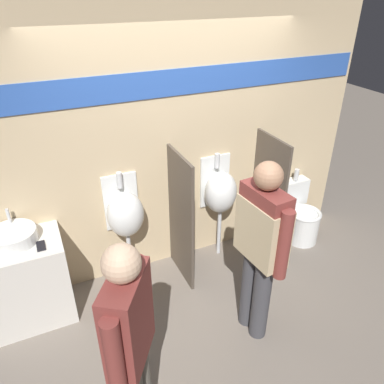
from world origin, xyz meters
TOP-DOWN VIEW (x-y plane):
  - ground_plane at (0.00, 0.00)m, footprint 16.00×16.00m
  - display_wall at (0.00, 0.60)m, footprint 4.24×0.07m
  - sink_counter at (-1.65, 0.31)m, footprint 0.85×0.52m
  - sink_basin at (-1.60, 0.36)m, footprint 0.40×0.40m
  - cell_phone at (-1.39, 0.20)m, footprint 0.07×0.14m
  - divider_near_counter at (-0.07, 0.28)m, footprint 0.03×0.58m
  - divider_mid at (0.97, 0.28)m, footprint 0.03×0.58m
  - urinal_near_counter at (-0.60, 0.43)m, footprint 0.36×0.31m
  - urinal_far at (0.45, 0.43)m, footprint 0.36×0.31m
  - toilet at (1.50, 0.28)m, footprint 0.38×0.54m
  - person_in_vest at (0.22, -0.67)m, footprint 0.25×0.58m
  - person_with_lanyard at (-0.99, -1.12)m, footprint 0.38×0.49m

SIDE VIEW (x-z plane):
  - ground_plane at x=0.00m, z-range 0.00..0.00m
  - toilet at x=1.50m, z-range -0.13..0.72m
  - sink_counter at x=-1.65m, z-range 0.00..0.83m
  - divider_near_counter at x=-0.07m, z-range 0.00..1.40m
  - divider_mid at x=0.97m, z-range 0.00..1.40m
  - urinal_near_counter at x=-0.60m, z-range 0.20..1.42m
  - urinal_far at x=0.45m, z-range 0.20..1.42m
  - cell_phone at x=-1.39m, z-range 0.83..0.84m
  - sink_basin at x=-1.60m, z-range 0.76..1.02m
  - person_with_lanyard at x=-0.99m, z-range 0.09..1.72m
  - person_in_vest at x=0.22m, z-range 0.14..1.81m
  - display_wall at x=0.00m, z-range 0.01..2.71m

